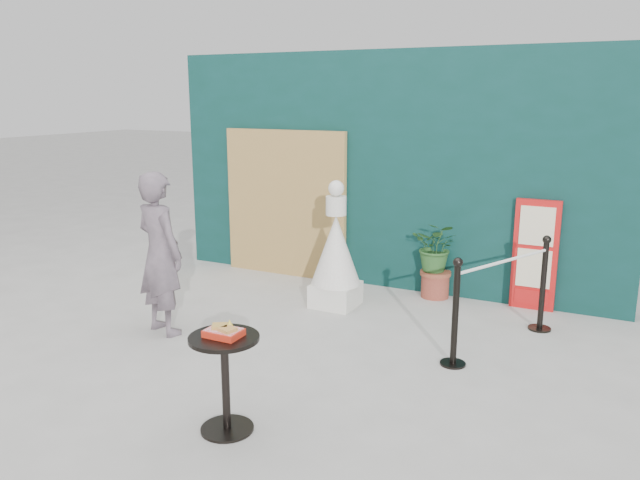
{
  "coord_description": "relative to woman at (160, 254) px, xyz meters",
  "views": [
    {
      "loc": [
        2.78,
        -4.38,
        2.46
      ],
      "look_at": [
        0.0,
        1.2,
        1.0
      ],
      "focal_mm": 35.0,
      "sensor_mm": 36.0,
      "label": 1
    }
  ],
  "objects": [
    {
      "name": "back_wall",
      "position": [
        1.48,
        2.69,
        0.65
      ],
      "size": [
        6.0,
        0.3,
        3.0
      ],
      "primitive_type": "cube",
      "color": "#0A2F2A",
      "rests_on": "ground"
    },
    {
      "name": "cafe_table",
      "position": [
        1.75,
        -1.36,
        -0.36
      ],
      "size": [
        0.52,
        0.52,
        0.75
      ],
      "color": "black",
      "rests_on": "ground"
    },
    {
      "name": "ground",
      "position": [
        1.48,
        -0.46,
        -0.85
      ],
      "size": [
        60.0,
        60.0,
        0.0
      ],
      "primitive_type": "plane",
      "color": "#ADAAA5",
      "rests_on": "ground"
    },
    {
      "name": "woman",
      "position": [
        0.0,
        0.0,
        0.0
      ],
      "size": [
        0.71,
        0.57,
        1.71
      ],
      "primitive_type": "imported",
      "rotation": [
        0.0,
        0.0,
        2.86
      ],
      "color": "slate",
      "rests_on": "ground"
    },
    {
      "name": "stanchion_barrier",
      "position": [
        3.27,
        1.19,
        -0.36
      ],
      "size": [
        0.84,
        1.54,
        1.03
      ],
      "color": "black",
      "rests_on": "ground"
    },
    {
      "name": "bamboo_fence",
      "position": [
        0.08,
        2.48,
        0.15
      ],
      "size": [
        1.8,
        0.08,
        2.0
      ],
      "primitive_type": "cube",
      "color": "tan",
      "rests_on": "ground"
    },
    {
      "name": "statue",
      "position": [
        1.28,
        1.57,
        -0.24
      ],
      "size": [
        0.59,
        0.59,
        1.5
      ],
      "color": "silver",
      "rests_on": "ground"
    },
    {
      "name": "menu_board",
      "position": [
        3.38,
        2.49,
        -0.2
      ],
      "size": [
        0.5,
        0.07,
        1.3
      ],
      "color": "red",
      "rests_on": "ground"
    },
    {
      "name": "food_basket",
      "position": [
        1.75,
        -1.36,
        -0.07
      ],
      "size": [
        0.26,
        0.19,
        0.11
      ],
      "color": "red",
      "rests_on": "cafe_table"
    },
    {
      "name": "planter",
      "position": [
        2.24,
        2.42,
        -0.3
      ],
      "size": [
        0.56,
        0.49,
        0.96
      ],
      "color": "brown",
      "rests_on": "ground"
    }
  ]
}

